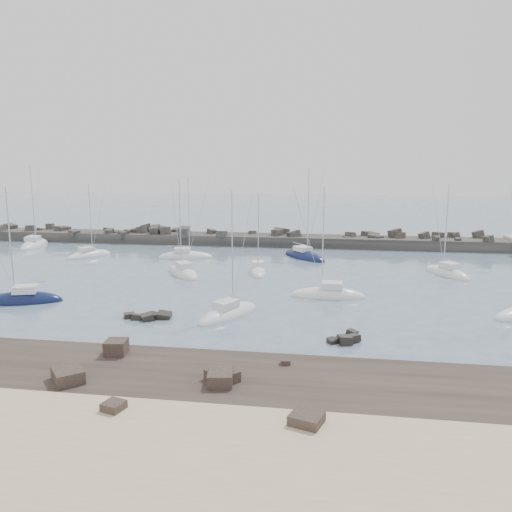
{
  "coord_description": "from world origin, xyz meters",
  "views": [
    {
      "loc": [
        13.34,
        -51.9,
        14.49
      ],
      "look_at": [
        3.56,
        12.0,
        2.66
      ],
      "focal_mm": 35.0,
      "sensor_mm": 36.0,
      "label": 1
    }
  ],
  "objects_px": {
    "sailboat_10": "(447,274)",
    "sailboat_1": "(34,245)",
    "sailboat_3": "(89,256)",
    "sailboat_6": "(258,272)",
    "sailboat_2": "(22,301)",
    "sailboat_9": "(328,296)",
    "sailboat_7": "(228,315)",
    "sailboat_8": "(304,257)",
    "sailboat_5": "(183,273)",
    "sailboat_4": "(185,257)"
  },
  "relations": [
    {
      "from": "sailboat_4",
      "to": "sailboat_6",
      "type": "xyz_separation_m",
      "value": [
        13.03,
        -9.18,
        0.0
      ]
    },
    {
      "from": "sailboat_1",
      "to": "sailboat_8",
      "type": "height_order",
      "value": "sailboat_1"
    },
    {
      "from": "sailboat_6",
      "to": "sailboat_8",
      "type": "bearing_deg",
      "value": 65.07
    },
    {
      "from": "sailboat_10",
      "to": "sailboat_1",
      "type": "bearing_deg",
      "value": 168.81
    },
    {
      "from": "sailboat_3",
      "to": "sailboat_5",
      "type": "height_order",
      "value": "sailboat_5"
    },
    {
      "from": "sailboat_6",
      "to": "sailboat_1",
      "type": "bearing_deg",
      "value": 159.63
    },
    {
      "from": "sailboat_4",
      "to": "sailboat_9",
      "type": "distance_m",
      "value": 30.5
    },
    {
      "from": "sailboat_2",
      "to": "sailboat_3",
      "type": "bearing_deg",
      "value": 102.44
    },
    {
      "from": "sailboat_2",
      "to": "sailboat_10",
      "type": "xyz_separation_m",
      "value": [
        47.92,
        21.07,
        -0.01
      ]
    },
    {
      "from": "sailboat_1",
      "to": "sailboat_10",
      "type": "xyz_separation_m",
      "value": [
        68.46,
        -13.54,
        -0.0
      ]
    },
    {
      "from": "sailboat_5",
      "to": "sailboat_9",
      "type": "distance_m",
      "value": 21.25
    },
    {
      "from": "sailboat_5",
      "to": "sailboat_10",
      "type": "distance_m",
      "value": 35.31
    },
    {
      "from": "sailboat_4",
      "to": "sailboat_5",
      "type": "distance_m",
      "value": 12.14
    },
    {
      "from": "sailboat_3",
      "to": "sailboat_8",
      "type": "relative_size",
      "value": 0.82
    },
    {
      "from": "sailboat_3",
      "to": "sailboat_4",
      "type": "bearing_deg",
      "value": 4.63
    },
    {
      "from": "sailboat_2",
      "to": "sailboat_4",
      "type": "xyz_separation_m",
      "value": [
        9.74,
        27.71,
        -0.02
      ]
    },
    {
      "from": "sailboat_3",
      "to": "sailboat_8",
      "type": "height_order",
      "value": "sailboat_8"
    },
    {
      "from": "sailboat_10",
      "to": "sailboat_4",
      "type": "bearing_deg",
      "value": 170.14
    },
    {
      "from": "sailboat_3",
      "to": "sailboat_8",
      "type": "distance_m",
      "value": 34.44
    },
    {
      "from": "sailboat_7",
      "to": "sailboat_8",
      "type": "height_order",
      "value": "sailboat_8"
    },
    {
      "from": "sailboat_2",
      "to": "sailboat_10",
      "type": "height_order",
      "value": "sailboat_2"
    },
    {
      "from": "sailboat_5",
      "to": "sailboat_10",
      "type": "height_order",
      "value": "sailboat_5"
    },
    {
      "from": "sailboat_3",
      "to": "sailboat_5",
      "type": "bearing_deg",
      "value": -29.04
    },
    {
      "from": "sailboat_9",
      "to": "sailboat_8",
      "type": "bearing_deg",
      "value": 99.62
    },
    {
      "from": "sailboat_2",
      "to": "sailboat_10",
      "type": "distance_m",
      "value": 52.35
    },
    {
      "from": "sailboat_7",
      "to": "sailboat_10",
      "type": "xyz_separation_m",
      "value": [
        25.12,
        22.49,
        0.01
      ]
    },
    {
      "from": "sailboat_2",
      "to": "sailboat_7",
      "type": "relative_size",
      "value": 1.02
    },
    {
      "from": "sailboat_3",
      "to": "sailboat_4",
      "type": "xyz_separation_m",
      "value": [
        15.58,
        1.26,
        -0.0
      ]
    },
    {
      "from": "sailboat_3",
      "to": "sailboat_9",
      "type": "relative_size",
      "value": 0.94
    },
    {
      "from": "sailboat_4",
      "to": "sailboat_3",
      "type": "bearing_deg",
      "value": -175.37
    },
    {
      "from": "sailboat_3",
      "to": "sailboat_6",
      "type": "xyz_separation_m",
      "value": [
        28.6,
        -7.92,
        -0.0
      ]
    },
    {
      "from": "sailboat_7",
      "to": "sailboat_10",
      "type": "distance_m",
      "value": 33.71
    },
    {
      "from": "sailboat_1",
      "to": "sailboat_9",
      "type": "xyz_separation_m",
      "value": [
        52.86,
        -27.41,
        -0.01
      ]
    },
    {
      "from": "sailboat_6",
      "to": "sailboat_10",
      "type": "xyz_separation_m",
      "value": [
        25.15,
        2.54,
        0.01
      ]
    },
    {
      "from": "sailboat_1",
      "to": "sailboat_6",
      "type": "xyz_separation_m",
      "value": [
        43.31,
        -16.08,
        -0.02
      ]
    },
    {
      "from": "sailboat_8",
      "to": "sailboat_7",
      "type": "bearing_deg",
      "value": -99.85
    },
    {
      "from": "sailboat_1",
      "to": "sailboat_9",
      "type": "bearing_deg",
      "value": -27.41
    },
    {
      "from": "sailboat_9",
      "to": "sailboat_6",
      "type": "bearing_deg",
      "value": 130.14
    },
    {
      "from": "sailboat_6",
      "to": "sailboat_8",
      "type": "height_order",
      "value": "sailboat_8"
    },
    {
      "from": "sailboat_2",
      "to": "sailboat_4",
      "type": "height_order",
      "value": "sailboat_4"
    },
    {
      "from": "sailboat_7",
      "to": "sailboat_9",
      "type": "height_order",
      "value": "sailboat_9"
    },
    {
      "from": "sailboat_5",
      "to": "sailboat_10",
      "type": "relative_size",
      "value": 1.05
    },
    {
      "from": "sailboat_10",
      "to": "sailboat_7",
      "type": "bearing_deg",
      "value": -138.16
    },
    {
      "from": "sailboat_3",
      "to": "sailboat_5",
      "type": "xyz_separation_m",
      "value": [
        18.81,
        -10.44,
        0.01
      ]
    },
    {
      "from": "sailboat_1",
      "to": "sailboat_8",
      "type": "bearing_deg",
      "value": -4.73
    },
    {
      "from": "sailboat_1",
      "to": "sailboat_10",
      "type": "height_order",
      "value": "sailboat_1"
    },
    {
      "from": "sailboat_2",
      "to": "sailboat_8",
      "type": "xyz_separation_m",
      "value": [
        28.36,
        30.56,
        -0.02
      ]
    },
    {
      "from": "sailboat_8",
      "to": "sailboat_10",
      "type": "height_order",
      "value": "sailboat_8"
    },
    {
      "from": "sailboat_8",
      "to": "sailboat_10",
      "type": "bearing_deg",
      "value": -25.89
    },
    {
      "from": "sailboat_8",
      "to": "sailboat_10",
      "type": "xyz_separation_m",
      "value": [
        19.56,
        -9.49,
        0.01
      ]
    }
  ]
}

